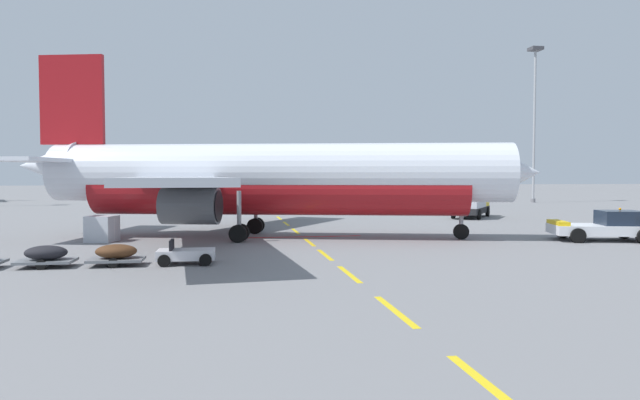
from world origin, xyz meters
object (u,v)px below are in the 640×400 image
Objects in this scene: fuel_service_truck at (471,201)px; apron_light_mast_far at (535,106)px; airliner_foreground at (269,178)px; baggage_train at (82,255)px; uld_cargo_container at (102,229)px; pushback_tug at (606,226)px.

fuel_service_truck is 0.30× the size of apron_light_mast_far.
airliner_foreground is 2.96× the size of baggage_train.
fuel_service_truck is at bearing 39.50° from baggage_train.
airliner_foreground is 61.83m from apron_light_mast_far.
fuel_service_truck is (20.72, 14.28, -2.30)m from airliner_foreground.
apron_light_mast_far is (53.03, 52.60, 14.29)m from baggage_train.
uld_cargo_container is (-10.41, -0.53, -3.15)m from airliner_foreground.
pushback_tug reaches higher than uld_cargo_container.
pushback_tug is 0.28× the size of apron_light_mast_far.
fuel_service_truck is at bearing 34.57° from airliner_foreground.
apron_light_mast_far reaches higher than uld_cargo_container.
pushback_tug is 0.92× the size of fuel_service_truck.
uld_cargo_container is (-31.17, 4.74, -0.10)m from pushback_tug.
fuel_service_truck is at bearing -129.60° from apron_light_mast_far.
apron_light_mast_far reaches higher than airliner_foreground.
airliner_foreground is 1.45× the size of apron_light_mast_far.
uld_cargo_container is at bearing -141.76° from apron_light_mast_far.
apron_light_mast_far is at bearing 64.08° from pushback_tug.
fuel_service_truck reaches higher than uld_cargo_container.
uld_cargo_container is at bearing -177.11° from airliner_foreground.
apron_light_mast_far is (23.08, 47.50, 13.92)m from pushback_tug.
apron_light_mast_far is at bearing 50.40° from fuel_service_truck.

